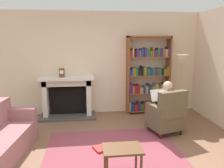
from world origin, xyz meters
The scene contains 12 objects.
ground centered at (0.00, 0.00, 0.00)m, with size 14.00×14.00×0.00m, color brown.
back_wall centered at (0.00, 2.55, 1.35)m, with size 5.60×0.10×2.70m, color beige.
side_wall_right centered at (2.65, 1.25, 1.35)m, with size 0.10×5.20×2.70m, color beige.
area_rug centered at (0.00, 0.30, 0.01)m, with size 2.40×1.80×0.01m, color #8B3E4B.
fireplace centered at (-0.93, 2.30, 0.56)m, with size 1.41×0.64×1.06m.
mantel_clock centered at (-1.04, 2.20, 1.17)m, with size 0.14×0.14×0.22m.
bookshelf centered at (1.22, 2.33, 1.02)m, with size 1.15×0.32×2.07m.
armchair_reading centered at (1.23, 0.88, 0.42)m, with size 0.79×0.77×0.97m.
seated_reader centered at (1.20, 1.00, 0.62)m, with size 0.46×0.59×1.14m.
side_table centered at (0.04, -0.54, 0.40)m, with size 0.56×0.39×0.48m.
scattered_books centered at (0.00, 0.30, 0.03)m, with size 0.75×0.45×0.04m.
floor_lamp centered at (1.85, 1.72, 1.38)m, with size 0.32×0.32×1.63m.
Camera 1 is at (-0.46, -3.42, 1.99)m, focal length 35.71 mm.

